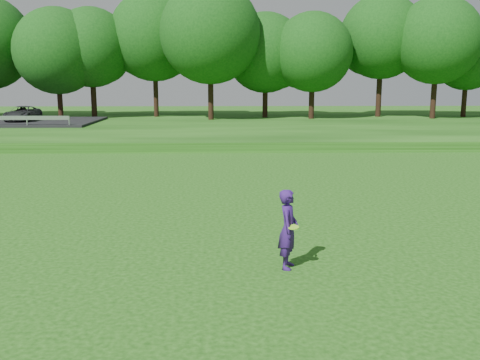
{
  "coord_description": "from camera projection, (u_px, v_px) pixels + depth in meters",
  "views": [
    {
      "loc": [
        -1.18,
        -11.79,
        4.34
      ],
      "look_at": [
        -0.77,
        3.94,
        1.3
      ],
      "focal_mm": 40.0,
      "sensor_mm": 36.0,
      "label": 1
    }
  ],
  "objects": [
    {
      "name": "berm",
      "position": [
        240.0,
        125.0,
        45.74
      ],
      "size": [
        130.0,
        30.0,
        0.6
      ],
      "primitive_type": "cube",
      "color": "#14410C",
      "rests_on": "ground"
    },
    {
      "name": "treeline",
      "position": [
        239.0,
        35.0,
        48.19
      ],
      "size": [
        104.0,
        7.0,
        15.0
      ],
      "primitive_type": null,
      "color": "#0E400F",
      "rests_on": "berm"
    },
    {
      "name": "walking_path",
      "position": [
        246.0,
        150.0,
        32.06
      ],
      "size": [
        130.0,
        1.6,
        0.04
      ],
      "primitive_type": "cube",
      "color": "gray",
      "rests_on": "ground"
    },
    {
      "name": "woman",
      "position": [
        288.0,
        229.0,
        12.2
      ],
      "size": [
        0.59,
        0.76,
        1.85
      ],
      "color": "#371769",
      "rests_on": "ground"
    },
    {
      "name": "ground",
      "position": [
        277.0,
        267.0,
        12.43
      ],
      "size": [
        140.0,
        140.0,
        0.0
      ],
      "primitive_type": "plane",
      "color": "#14410C",
      "rests_on": "ground"
    }
  ]
}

